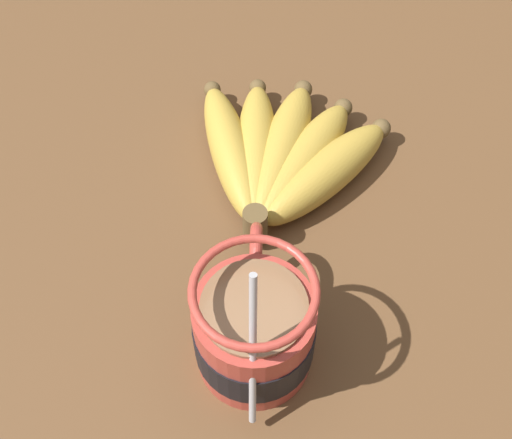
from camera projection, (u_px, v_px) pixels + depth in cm
name	position (u px, v px, depth cm)	size (l,w,h in cm)	color
table	(288.00, 335.00, 56.43)	(122.67, 122.67, 3.82)	brown
coffee_mug	(254.00, 330.00, 49.92)	(13.71, 8.64, 14.89)	#B23D33
banana_bunch	(282.00, 157.00, 61.80)	(17.86, 18.45, 4.30)	brown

